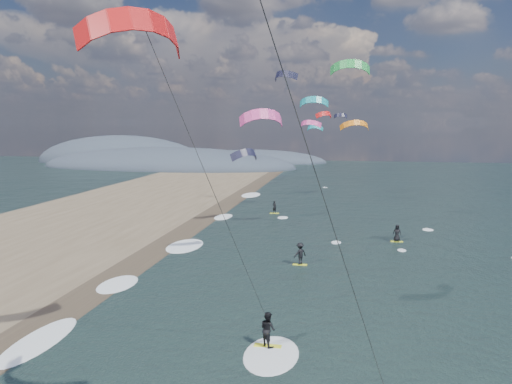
# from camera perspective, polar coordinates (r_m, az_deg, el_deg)

# --- Properties ---
(wet_sand_strip) EXTENTS (3.00, 240.00, 0.00)m
(wet_sand_strip) POSITION_cam_1_polar(r_m,az_deg,el_deg) (31.95, -21.01, -12.51)
(wet_sand_strip) COLOR #382D23
(wet_sand_strip) RESTS_ON ground
(coastal_hills) EXTENTS (80.00, 41.00, 15.00)m
(coastal_hills) POSITION_cam_1_polar(r_m,az_deg,el_deg) (133.02, -10.95, 3.10)
(coastal_hills) COLOR #3D4756
(coastal_hills) RESTS_ON ground
(kitesurfer_near_a) EXTENTS (8.00, 8.96, 15.93)m
(kitesurfer_near_a) POSITION_cam_1_polar(r_m,az_deg,el_deg) (10.95, 2.41, 15.06)
(kitesurfer_near_a) COLOR #F1F52B
(kitesurfer_near_a) RESTS_ON ground
(kitesurfer_near_b) EXTENTS (7.04, 9.22, 15.33)m
(kitesurfer_near_b) POSITION_cam_1_polar(r_m,az_deg,el_deg) (19.51, -7.54, 5.54)
(kitesurfer_near_b) COLOR #F1F52B
(kitesurfer_near_b) RESTS_ON ground
(far_kitesurfers) EXTENTS (14.36, 22.33, 1.76)m
(far_kitesurfers) POSITION_cam_1_polar(r_m,az_deg,el_deg) (44.21, 7.71, -5.26)
(far_kitesurfers) COLOR #F1F52B
(far_kitesurfers) RESTS_ON ground
(bg_kite_field) EXTENTS (14.89, 75.06, 10.29)m
(bg_kite_field) POSITION_cam_1_polar(r_m,az_deg,el_deg) (69.11, 7.02, 9.08)
(bg_kite_field) COLOR orange
(bg_kite_field) RESTS_ON ground
(shoreline_surf) EXTENTS (2.40, 79.40, 0.11)m
(shoreline_surf) POSITION_cam_1_polar(r_m,az_deg,el_deg) (35.30, -15.22, -10.29)
(shoreline_surf) COLOR white
(shoreline_surf) RESTS_ON ground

